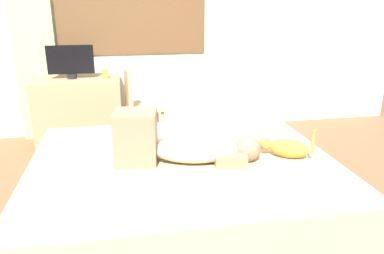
# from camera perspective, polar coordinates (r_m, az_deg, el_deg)

# --- Properties ---
(ground_plane) EXTENTS (16.00, 16.00, 0.00)m
(ground_plane) POSITION_cam_1_polar(r_m,az_deg,el_deg) (2.60, -1.73, -17.40)
(ground_plane) COLOR brown
(back_wall_with_window) EXTENTS (6.40, 0.14, 2.90)m
(back_wall_with_window) POSITION_cam_1_polar(r_m,az_deg,el_deg) (4.52, -7.04, 17.59)
(back_wall_with_window) COLOR beige
(back_wall_with_window) RESTS_ON ground
(bed) EXTENTS (2.03, 1.67, 0.53)m
(bed) POSITION_cam_1_polar(r_m,az_deg,el_deg) (2.61, -1.37, -10.28)
(bed) COLOR #997A56
(bed) RESTS_ON ground
(person_lying) EXTENTS (0.94, 0.39, 0.34)m
(person_lying) POSITION_cam_1_polar(r_m,az_deg,el_deg) (2.41, -1.76, -2.75)
(person_lying) COLOR #CCB299
(person_lying) RESTS_ON bed
(cat) EXTENTS (0.32, 0.24, 0.21)m
(cat) POSITION_cam_1_polar(r_m,az_deg,el_deg) (2.57, 14.08, -3.08)
(cat) COLOR #C67A2D
(cat) RESTS_ON bed
(desk) EXTENTS (0.90, 0.56, 0.74)m
(desk) POSITION_cam_1_polar(r_m,az_deg,el_deg) (4.30, -16.67, 2.25)
(desk) COLOR #997A56
(desk) RESTS_ON ground
(tv_monitor) EXTENTS (0.48, 0.10, 0.35)m
(tv_monitor) POSITION_cam_1_polar(r_m,az_deg,el_deg) (4.19, -17.98, 9.47)
(tv_monitor) COLOR black
(tv_monitor) RESTS_ON desk
(cup) EXTENTS (0.06, 0.06, 0.10)m
(cup) POSITION_cam_1_polar(r_m,az_deg,el_deg) (4.12, -13.07, 7.86)
(cup) COLOR gold
(cup) RESTS_ON desk
(chair_by_desk) EXTENTS (0.42, 0.42, 0.86)m
(chair_by_desk) POSITION_cam_1_polar(r_m,az_deg,el_deg) (3.99, -8.12, 3.70)
(chair_by_desk) COLOR tan
(chair_by_desk) RESTS_ON ground
(curtain_left) EXTENTS (0.44, 0.06, 2.67)m
(curtain_left) POSITION_cam_1_polar(r_m,az_deg,el_deg) (4.49, -23.34, 14.75)
(curtain_left) COLOR #ADCC75
(curtain_left) RESTS_ON ground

